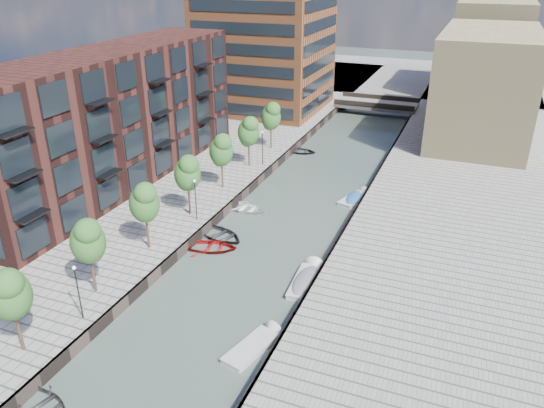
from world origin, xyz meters
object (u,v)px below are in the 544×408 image
Objects in this scene: sloop_3 at (245,210)px; motorboat_3 at (356,198)px; tree_6 at (271,115)px; tree_1 at (88,240)px; tree_0 at (10,292)px; bridge at (377,104)px; tree_5 at (248,131)px; tree_4 at (221,149)px; car at (445,118)px; tree_2 at (144,201)px; sloop_1 at (221,238)px; motorboat_2 at (257,345)px; sloop_4 at (300,152)px; sloop_2 at (212,249)px; tree_3 at (187,172)px; motorboat_4 at (307,279)px.

sloop_3 is 0.97× the size of motorboat_3.
tree_6 is 17.67m from sloop_3.
tree_0 is at bearing -90.00° from tree_1.
tree_5 reaches higher than bridge.
tree_4 reaches higher than car.
tree_2 is at bearing -126.64° from motorboat_3.
motorboat_2 is at bearing -125.76° from sloop_1.
tree_5 is 1.21× the size of sloop_1.
tree_1 and tree_6 have the same top height.
tree_2 reaches higher than sloop_4.
tree_2 is 1.21× the size of sloop_1.
tree_2 is 14.00m from tree_4.
motorboat_2 is at bearing 27.70° from tree_0.
tree_2 is at bearing 161.79° from sloop_1.
tree_4 and tree_5 have the same top height.
motorboat_2 is (8.73, -10.30, 0.09)m from sloop_2.
sloop_4 is (3.17, 9.38, -5.31)m from tree_5.
sloop_2 is at bearing -41.85° from tree_3.
motorboat_3 is (13.60, 4.29, -5.12)m from tree_4.
tree_4 is at bearing 168.51° from sloop_4.
tree_2 reaches higher than motorboat_4.
motorboat_4 is at bearing -89.58° from motorboat_3.
motorboat_2 is at bearing -65.16° from tree_5.
tree_6 is 1.39× the size of sloop_4.
tree_2 and tree_4 have the same top height.
motorboat_3 is at bearing -81.87° from bridge.
tree_5 is 34.26m from car.
motorboat_2 reaches higher than sloop_4.
tree_6 is 1.27× the size of sloop_3.
tree_3 is 1.09× the size of motorboat_4.
motorboat_2 is at bearing -28.76° from tree_2.
tree_5 is 31.46m from motorboat_2.
sloop_1 is 1.02× the size of motorboat_3.
tree_4 is at bearing -90.00° from tree_6.
tree_1 is 1.31× the size of sloop_2.
tree_0 is at bearing -173.19° from sloop_1.
tree_3 reaches higher than sloop_2.
tree_5 is at bearing -104.44° from bridge.
tree_6 is at bearing 90.00° from tree_1.
car is at bearing 83.04° from motorboat_2.
motorboat_4 is at bearing 48.25° from tree_0.
tree_0 and tree_6 have the same top height.
tree_4 is 1.00× the size of tree_6.
tree_1 is 59.22m from car.
motorboat_4 is at bearing -42.60° from tree_4.
tree_6 is (0.00, 28.00, 0.00)m from tree_2.
sloop_1 is 1.35× the size of car.
tree_1 is 19.66m from sloop_3.
tree_5 is at bearing 90.00° from tree_1.
sloop_2 is at bearing -121.53° from motorboat_3.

